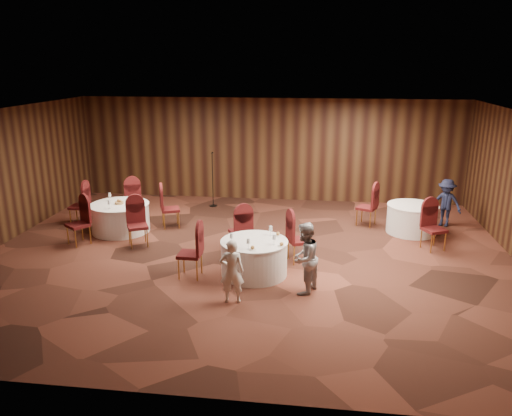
# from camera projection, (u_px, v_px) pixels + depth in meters

# --- Properties ---
(ground) EXTENTS (12.00, 12.00, 0.00)m
(ground) POSITION_uv_depth(u_px,v_px,m) (246.00, 256.00, 11.37)
(ground) COLOR black
(ground) RESTS_ON ground
(room_shell) EXTENTS (12.00, 12.00, 12.00)m
(room_shell) POSITION_uv_depth(u_px,v_px,m) (246.00, 172.00, 10.81)
(room_shell) COLOR silver
(room_shell) RESTS_ON ground
(table_main) EXTENTS (1.39, 1.39, 0.74)m
(table_main) POSITION_uv_depth(u_px,v_px,m) (254.00, 257.00, 10.31)
(table_main) COLOR silver
(table_main) RESTS_ON ground
(table_left) EXTENTS (1.51, 1.51, 0.74)m
(table_left) POSITION_uv_depth(u_px,v_px,m) (120.00, 217.00, 12.95)
(table_left) COLOR silver
(table_left) RESTS_ON ground
(table_right) EXTENTS (1.29, 1.29, 0.74)m
(table_right) POSITION_uv_depth(u_px,v_px,m) (412.00, 219.00, 12.86)
(table_right) COLOR silver
(table_right) RESTS_ON ground
(chairs_main) EXTENTS (2.79, 2.13, 1.00)m
(chairs_main) POSITION_uv_depth(u_px,v_px,m) (244.00, 241.00, 10.88)
(chairs_main) COLOR #3B0E0B
(chairs_main) RESTS_ON ground
(chairs_left) EXTENTS (3.14, 3.04, 1.00)m
(chairs_left) POSITION_uv_depth(u_px,v_px,m) (120.00, 212.00, 12.96)
(chairs_left) COLOR #3B0E0B
(chairs_left) RESTS_ON ground
(chairs_right) EXTENTS (2.11, 2.35, 1.00)m
(chairs_right) POSITION_uv_depth(u_px,v_px,m) (398.00, 217.00, 12.53)
(chairs_right) COLOR #3B0E0B
(chairs_right) RESTS_ON ground
(tabletop_main) EXTENTS (1.13, 1.03, 0.22)m
(tabletop_main) POSITION_uv_depth(u_px,v_px,m) (264.00, 239.00, 10.04)
(tabletop_main) COLOR silver
(tabletop_main) RESTS_ON table_main
(tabletop_left) EXTENTS (0.85, 0.78, 0.22)m
(tabletop_left) POSITION_uv_depth(u_px,v_px,m) (119.00, 201.00, 12.83)
(tabletop_left) COLOR silver
(tabletop_left) RESTS_ON table_left
(tabletop_right) EXTENTS (0.08, 0.08, 0.22)m
(tabletop_right) POSITION_uv_depth(u_px,v_px,m) (426.00, 202.00, 12.41)
(tabletop_right) COLOR silver
(tabletop_right) RESTS_ON table_right
(mic_stand) EXTENTS (0.24, 0.24, 1.67)m
(mic_stand) POSITION_uv_depth(u_px,v_px,m) (213.00, 190.00, 15.19)
(mic_stand) COLOR black
(mic_stand) RESTS_ON ground
(woman_a) EXTENTS (0.47, 0.33, 1.21)m
(woman_a) POSITION_uv_depth(u_px,v_px,m) (232.00, 271.00, 9.06)
(woman_a) COLOR silver
(woman_a) RESTS_ON ground
(woman_b) EXTENTS (0.76, 0.83, 1.40)m
(woman_b) POSITION_uv_depth(u_px,v_px,m) (304.00, 258.00, 9.41)
(woman_b) COLOR #9E9FA3
(woman_b) RESTS_ON ground
(man_c) EXTENTS (0.96, 0.82, 1.29)m
(man_c) POSITION_uv_depth(u_px,v_px,m) (446.00, 203.00, 13.31)
(man_c) COLOR #161B33
(man_c) RESTS_ON ground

